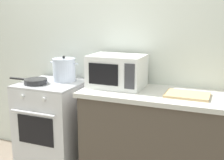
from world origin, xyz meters
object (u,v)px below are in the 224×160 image
at_px(stock_pot, 64,70).
at_px(microwave, 117,71).
at_px(stove, 54,125).
at_px(frying_pan, 35,81).
at_px(cutting_board, 187,95).

distance_m(stock_pot, microwave, 0.59).
height_order(stove, stock_pot, stock_pot).
height_order(stock_pot, frying_pan, stock_pot).
bearing_deg(microwave, frying_pan, -166.12).
bearing_deg(frying_pan, cutting_board, 4.58).
bearing_deg(microwave, cutting_board, -6.73).
bearing_deg(stove, cutting_board, 0.05).
height_order(stove, frying_pan, frying_pan).
bearing_deg(stock_pot, stove, -128.97).
distance_m(frying_pan, microwave, 0.82).
relative_size(stock_pot, cutting_board, 0.89).
distance_m(stock_pot, frying_pan, 0.31).
bearing_deg(stove, frying_pan, -134.54).
bearing_deg(frying_pan, microwave, 13.88).
height_order(stove, microwave, microwave).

